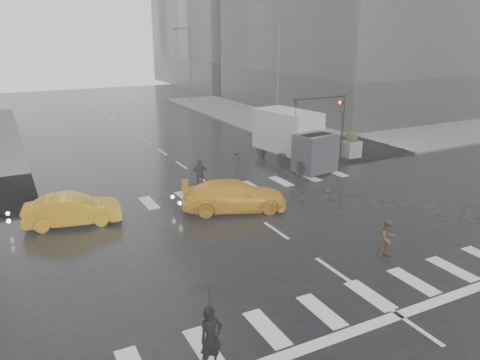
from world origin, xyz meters
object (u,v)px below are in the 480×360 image
taxi_mid (73,210)px  box_truck (294,137)px  traffic_signal_pole (331,115)px  pedestrian_brown (387,239)px

taxi_mid → box_truck: (14.70, 4.13, 1.12)m
traffic_signal_pole → taxi_mid: size_ratio=1.06×
traffic_signal_pole → box_truck: (-2.16, 0.99, -1.40)m
pedestrian_brown → taxi_mid: pedestrian_brown is taller
taxi_mid → traffic_signal_pole: bearing=-68.9°
pedestrian_brown → taxi_mid: 13.71m
traffic_signal_pole → pedestrian_brown: traffic_signal_pole is taller
pedestrian_brown → box_truck: 13.85m
pedestrian_brown → box_truck: bearing=74.9°
pedestrian_brown → box_truck: (4.34, 13.11, 1.05)m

